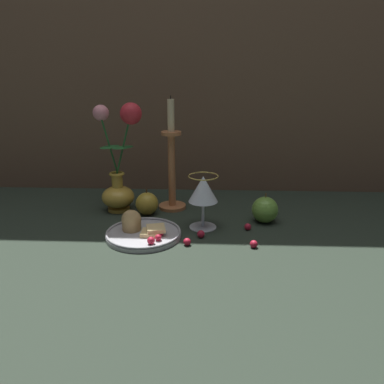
{
  "coord_description": "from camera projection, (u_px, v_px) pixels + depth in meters",
  "views": [
    {
      "loc": [
        0.08,
        -0.94,
        0.41
      ],
      "look_at": [
        0.04,
        0.0,
        0.1
      ],
      "focal_mm": 35.0,
      "sensor_mm": 36.0,
      "label": 1
    }
  ],
  "objects": [
    {
      "name": "berry_near_plate",
      "position": [
        187.0,
        242.0,
        0.91
      ],
      "size": [
        0.02,
        0.02,
        0.02
      ],
      "primitive_type": "sphere",
      "color": "#AD192D",
      "rests_on": "ground_plane"
    },
    {
      "name": "wall_back",
      "position": [
        184.0,
        6.0,
        1.18
      ],
      "size": [
        2.4,
        0.04,
        1.2
      ],
      "primitive_type": "cube",
      "color": "brown",
      "rests_on": "ground_plane"
    },
    {
      "name": "berry_front_center",
      "position": [
        201.0,
        234.0,
        0.95
      ],
      "size": [
        0.02,
        0.02,
        0.02
      ],
      "primitive_type": "sphere",
      "color": "#AD192D",
      "rests_on": "ground_plane"
    },
    {
      "name": "ground_plane",
      "position": [
        177.0,
        227.0,
        1.02
      ],
      "size": [
        2.4,
        2.4,
        0.0
      ],
      "primitive_type": "plane",
      "color": "#232D23",
      "rests_on": "ground"
    },
    {
      "name": "berry_by_glass_stem",
      "position": [
        248.0,
        227.0,
        1.0
      ],
      "size": [
        0.02,
        0.02,
        0.02
      ],
      "primitive_type": "sphere",
      "color": "#AD192D",
      "rests_on": "ground_plane"
    },
    {
      "name": "apple_beside_vase",
      "position": [
        147.0,
        204.0,
        1.1
      ],
      "size": [
        0.07,
        0.07,
        0.08
      ],
      "color": "#B2932D",
      "rests_on": "ground_plane"
    },
    {
      "name": "plate_with_pastries",
      "position": [
        141.0,
        231.0,
        0.96
      ],
      "size": [
        0.19,
        0.19,
        0.06
      ],
      "color": "#A3A3A8",
      "rests_on": "ground_plane"
    },
    {
      "name": "apple_near_glass",
      "position": [
        265.0,
        210.0,
        1.05
      ],
      "size": [
        0.07,
        0.07,
        0.09
      ],
      "color": "#669938",
      "rests_on": "ground_plane"
    },
    {
      "name": "candlestick",
      "position": [
        172.0,
        168.0,
        1.12
      ],
      "size": [
        0.08,
        0.08,
        0.34
      ],
      "color": "#B77042",
      "rests_on": "ground_plane"
    },
    {
      "name": "wine_glass",
      "position": [
        203.0,
        191.0,
        0.99
      ],
      "size": [
        0.08,
        0.08,
        0.15
      ],
      "color": "silver",
      "rests_on": "ground_plane"
    },
    {
      "name": "berry_under_candlestick",
      "position": [
        254.0,
        244.0,
        0.9
      ],
      "size": [
        0.02,
        0.02,
        0.02
      ],
      "primitive_type": "sphere",
      "color": "#AD192D",
      "rests_on": "ground_plane"
    },
    {
      "name": "vase",
      "position": [
        119.0,
        171.0,
        1.11
      ],
      "size": [
        0.14,
        0.1,
        0.32
      ],
      "color": "gold",
      "rests_on": "ground_plane"
    }
  ]
}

